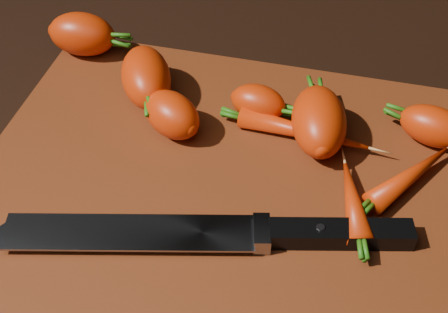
# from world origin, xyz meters

# --- Properties ---
(ground) EXTENTS (2.00, 2.00, 0.01)m
(ground) POSITION_xyz_m (0.00, 0.00, -0.01)
(ground) COLOR black
(cutting_board) EXTENTS (0.50, 0.40, 0.01)m
(cutting_board) POSITION_xyz_m (0.00, 0.00, 0.01)
(cutting_board) COLOR maroon
(cutting_board) RESTS_ON ground
(carrot_0) EXTENTS (0.08, 0.06, 0.05)m
(carrot_0) POSITION_xyz_m (-0.22, 0.17, 0.04)
(carrot_0) COLOR red
(carrot_0) RESTS_ON cutting_board
(carrot_1) EXTENTS (0.09, 0.08, 0.05)m
(carrot_1) POSITION_xyz_m (-0.07, 0.05, 0.04)
(carrot_1) COLOR red
(carrot_1) RESTS_ON cutting_board
(carrot_2) EXTENTS (0.09, 0.11, 0.06)m
(carrot_2) POSITION_xyz_m (-0.11, 0.10, 0.04)
(carrot_2) COLOR red
(carrot_2) RESTS_ON cutting_board
(carrot_3) EXTENTS (0.08, 0.11, 0.06)m
(carrot_3) POSITION_xyz_m (0.09, 0.07, 0.04)
(carrot_3) COLOR red
(carrot_3) RESTS_ON cutting_board
(carrot_4) EXTENTS (0.07, 0.05, 0.04)m
(carrot_4) POSITION_xyz_m (0.02, 0.10, 0.03)
(carrot_4) COLOR red
(carrot_4) RESTS_ON cutting_board
(carrot_5) EXTENTS (0.08, 0.06, 0.04)m
(carrot_5) POSITION_xyz_m (0.21, 0.10, 0.03)
(carrot_5) COLOR red
(carrot_5) RESTS_ON cutting_board
(carrot_6) EXTENTS (0.09, 0.11, 0.02)m
(carrot_6) POSITION_xyz_m (0.19, 0.03, 0.02)
(carrot_6) COLOR red
(carrot_6) RESTS_ON cutting_board
(carrot_7) EXTENTS (0.14, 0.04, 0.02)m
(carrot_7) POSITION_xyz_m (0.07, 0.07, 0.02)
(carrot_7) COLOR red
(carrot_7) RESTS_ON cutting_board
(carrot_8) EXTENTS (0.05, 0.10, 0.03)m
(carrot_8) POSITION_xyz_m (0.13, -0.01, 0.02)
(carrot_8) COLOR red
(carrot_8) RESTS_ON cutting_board
(knife) EXTENTS (0.38, 0.12, 0.02)m
(knife) POSITION_xyz_m (-0.04, -0.09, 0.02)
(knife) COLOR gray
(knife) RESTS_ON cutting_board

